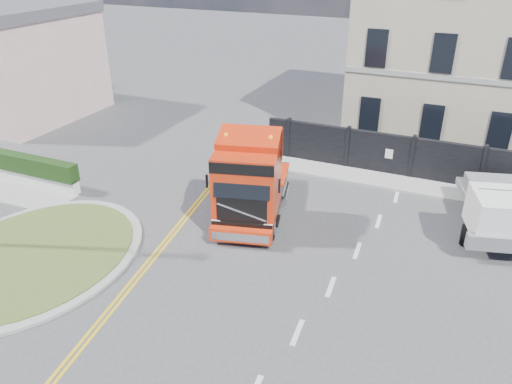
% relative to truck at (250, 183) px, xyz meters
% --- Properties ---
extents(ground, '(120.00, 120.00, 0.00)m').
position_rel_truck_xyz_m(ground, '(1.18, -2.50, -1.63)').
color(ground, '#424244').
rests_on(ground, ground).
extents(traffic_island, '(6.80, 6.80, 0.17)m').
position_rel_truck_xyz_m(traffic_island, '(-5.82, -5.50, -1.55)').
color(traffic_island, '#969691').
rests_on(traffic_island, ground).
extents(hedge_wall, '(8.00, 0.55, 1.35)m').
position_rel_truck_xyz_m(hedge_wall, '(-11.82, -1.00, -0.89)').
color(hedge_wall, silver).
rests_on(hedge_wall, ground).
extents(seaside_bldg_pink, '(8.00, 8.00, 6.00)m').
position_rel_truck_xyz_m(seaside_bldg_pink, '(-18.82, 6.50, 1.37)').
color(seaside_bldg_pink, beige).
rests_on(seaside_bldg_pink, ground).
extents(hoarding_fence, '(18.80, 0.25, 2.00)m').
position_rel_truck_xyz_m(hoarding_fence, '(7.74, 6.50, -0.63)').
color(hoarding_fence, black).
rests_on(hoarding_fence, ground).
extents(georgian_building, '(12.30, 10.30, 12.80)m').
position_rel_truck_xyz_m(georgian_building, '(7.18, 14.00, 4.14)').
color(georgian_building, '#BFB198').
rests_on(georgian_building, ground).
extents(pavement_far, '(20.00, 1.60, 0.12)m').
position_rel_truck_xyz_m(pavement_far, '(7.18, 5.60, -1.57)').
color(pavement_far, '#969691').
rests_on(pavement_far, ground).
extents(truck, '(3.70, 6.44, 3.64)m').
position_rel_truck_xyz_m(truck, '(0.00, 0.00, 0.00)').
color(truck, black).
rests_on(truck, ground).
extents(flatbed_pickup, '(3.36, 5.66, 2.18)m').
position_rel_truck_xyz_m(flatbed_pickup, '(8.90, 2.16, -0.45)').
color(flatbed_pickup, slate).
rests_on(flatbed_pickup, ground).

